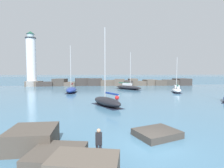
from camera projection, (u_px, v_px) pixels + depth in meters
The scene contains 11 objects.
ground_plane at pixel (151, 145), 11.45m from camera, with size 600.00×600.00×0.00m, color teal.
open_sea_beyond at pixel (102, 79), 121.43m from camera, with size 400.00×116.00×0.01m.
breakwater_jetty at pixel (116, 83), 61.86m from camera, with size 57.45×6.83×2.58m.
lighthouse at pixel (31, 62), 58.10m from camera, with size 4.05×4.05×18.17m.
foreground_rocks at pixel (70, 147), 9.87m from camera, with size 11.70×8.00×1.27m.
sailboat_moored_0 at pixel (107, 101), 24.39m from camera, with size 4.60×6.42×10.93m.
sailboat_moored_2 at pixel (177, 90), 40.47m from camera, with size 3.39×5.61×8.19m.
sailboat_moored_3 at pixel (128, 87), 48.10m from camera, with size 7.12×7.87×10.10m.
sailboat_moored_4 at pixel (71, 90), 40.16m from camera, with size 2.21×5.87×10.70m.
mooring_buoy_orange_near at pixel (117, 98), 30.01m from camera, with size 0.71×0.71×0.91m.
person_on_rocks at pixel (99, 142), 9.43m from camera, with size 0.36×0.23×1.72m.
Camera 1 is at (-3.53, -10.89, 4.75)m, focal length 28.00 mm.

